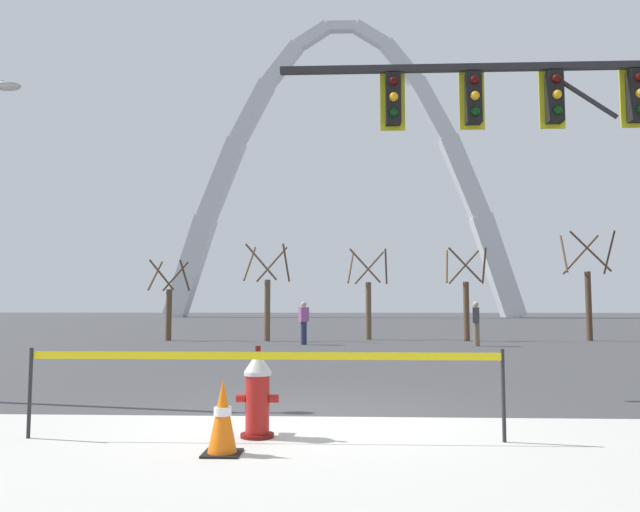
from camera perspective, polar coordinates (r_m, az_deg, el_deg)
name	(u,v)px	position (r m, az deg, el deg)	size (l,w,h in m)	color
ground_plane	(318,416)	(8.10, -0.22, -14.87)	(240.00, 240.00, 0.00)	#3D3D3F
fire_hydrant	(258,394)	(6.76, -5.91, -12.85)	(0.46, 0.48, 0.99)	#5E0F0D
caution_tape_barrier	(263,377)	(6.58, -5.38, -11.35)	(5.10, 0.06, 0.97)	#232326
traffic_cone_by_hydrant	(223,417)	(6.06, -9.19, -14.81)	(0.36, 0.36, 0.73)	black
traffic_signal_gantry	(580,133)	(11.55, 23.38, 10.60)	(7.82, 0.44, 6.00)	#232326
monument_arch	(342,183)	(78.62, 2.09, 6.88)	(45.71, 2.61, 39.33)	silver
tree_far_left	(169,305)	(25.81, -14.09, -4.49)	(1.55, 1.56, 3.32)	brown
tree_left_mid	(267,298)	(24.74, -5.01, -3.99)	(1.81, 1.82, 3.92)	brown
tree_center_left	(368,299)	(25.84, 4.59, -4.11)	(1.77, 1.78, 3.83)	brown
tree_center_right	(466,300)	(25.57, 13.63, -4.02)	(1.76, 1.77, 3.80)	brown
tree_right_mid	(588,292)	(27.25, 23.99, -3.15)	(2.05, 2.07, 4.47)	#473323
pedestrian_walking_left	(476,323)	(22.33, 14.54, -6.15)	(0.30, 0.39, 1.59)	brown
pedestrian_standing_center	(304,322)	(22.43, -1.54, -6.29)	(0.39, 0.36, 1.59)	#232847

